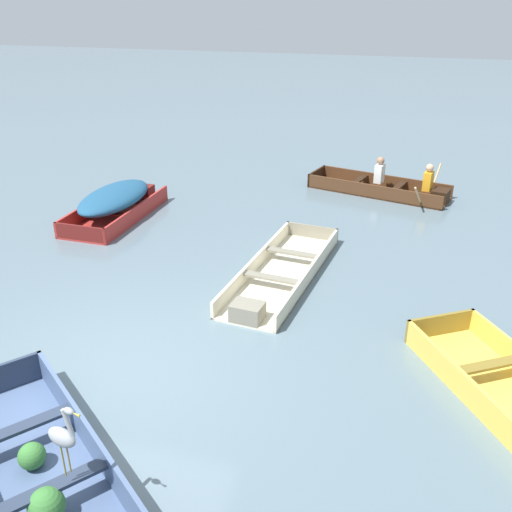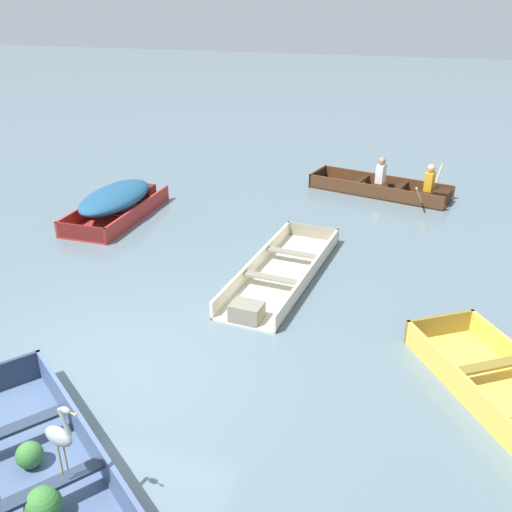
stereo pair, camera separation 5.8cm
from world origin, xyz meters
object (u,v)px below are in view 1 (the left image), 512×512
skiff_red_mid_moored (115,201)px  skiff_cream_near_moored (280,275)px  rowboat_dark_varnish_with_crew (387,187)px  dinghy_slate_blue_foreground (40,481)px  heron_on_dinghy (63,436)px

skiff_red_mid_moored → skiff_cream_near_moored: bearing=-24.6°
rowboat_dark_varnish_with_crew → dinghy_slate_blue_foreground: bearing=-104.2°
skiff_cream_near_moored → heron_on_dinghy: 5.26m
dinghy_slate_blue_foreground → heron_on_dinghy: heron_on_dinghy is taller
dinghy_slate_blue_foreground → heron_on_dinghy: (0.41, -0.05, 0.73)m
dinghy_slate_blue_foreground → skiff_cream_near_moored: size_ratio=0.93×
skiff_cream_near_moored → heron_on_dinghy: size_ratio=4.31×
rowboat_dark_varnish_with_crew → heron_on_dinghy: 10.48m
skiff_cream_near_moored → rowboat_dark_varnish_with_crew: 5.28m
dinghy_slate_blue_foreground → rowboat_dark_varnish_with_crew: (2.57, 10.18, 0.03)m
dinghy_slate_blue_foreground → skiff_red_mid_moored: size_ratio=1.19×
skiff_red_mid_moored → heron_on_dinghy: bearing=-64.3°
dinghy_slate_blue_foreground → skiff_cream_near_moored: bearing=77.1°
skiff_cream_near_moored → skiff_red_mid_moored: size_ratio=1.28×
skiff_red_mid_moored → heron_on_dinghy: size_ratio=3.37×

